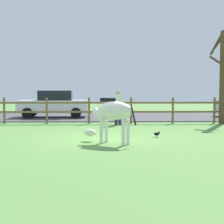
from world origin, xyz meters
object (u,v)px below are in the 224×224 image
Objects in this scene: bare_tree at (223,75)px; crow_on_grass at (157,134)px; zebra at (112,114)px; visitor_near_fence at (118,106)px; parked_car_white at (54,104)px.

crow_on_grass is (-3.91, -4.63, -2.27)m from bare_tree.
visitor_near_fence is at bearing 85.81° from zebra.
visitor_near_fence is (-1.20, 4.15, 0.78)m from crow_on_grass.
bare_tree is 2.96× the size of zebra.
bare_tree reaches higher than parked_car_white.
crow_on_grass is at bearing 39.47° from zebra.
visitor_near_fence is at bearing -174.73° from bare_tree.
crow_on_grass is 9.37m from parked_car_white.
visitor_near_fence is at bearing -47.08° from parked_car_white.
parked_car_white is at bearing 132.92° from visitor_near_fence.
zebra is 9.87m from parked_car_white.
crow_on_grass is at bearing -73.95° from visitor_near_fence.
bare_tree is 3.01× the size of visitor_near_fence.
crow_on_grass is at bearing -130.21° from bare_tree.
bare_tree reaches higher than zebra.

